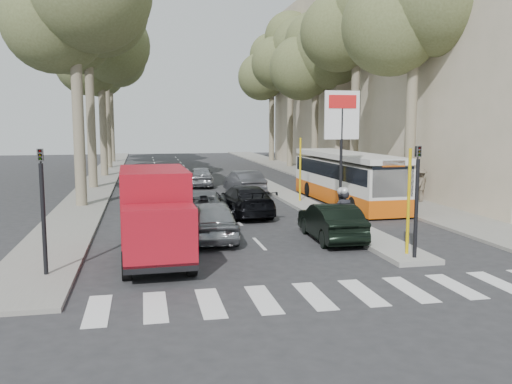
# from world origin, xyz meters

# --- Properties ---
(ground) EXTENTS (120.00, 120.00, 0.00)m
(ground) POSITION_xyz_m (0.00, 0.00, 0.00)
(ground) COLOR #28282B
(ground) RESTS_ON ground
(sidewalk_right) EXTENTS (3.20, 70.00, 0.12)m
(sidewalk_right) POSITION_xyz_m (8.60, 25.00, 0.06)
(sidewalk_right) COLOR gray
(sidewalk_right) RESTS_ON ground
(median_left) EXTENTS (2.40, 64.00, 0.12)m
(median_left) POSITION_xyz_m (-8.00, 28.00, 0.06)
(median_left) COLOR gray
(median_left) RESTS_ON ground
(traffic_island) EXTENTS (1.50, 26.00, 0.16)m
(traffic_island) POSITION_xyz_m (3.25, 11.00, 0.08)
(traffic_island) COLOR gray
(traffic_island) RESTS_ON ground
(building_near) EXTENTS (11.00, 18.00, 18.00)m
(building_near) POSITION_xyz_m (15.50, 12.00, 9.00)
(building_near) COLOR beige
(building_near) RESTS_ON ground
(building_far) EXTENTS (11.00, 20.00, 16.00)m
(building_far) POSITION_xyz_m (15.50, 34.00, 8.00)
(building_far) COLOR #B7A88E
(building_far) RESTS_ON ground
(billboard) EXTENTS (1.50, 12.10, 5.60)m
(billboard) POSITION_xyz_m (3.25, 5.00, 3.70)
(billboard) COLOR yellow
(billboard) RESTS_ON ground
(traffic_light_island) EXTENTS (0.16, 0.41, 3.60)m
(traffic_light_island) POSITION_xyz_m (3.25, -1.50, 2.49)
(traffic_light_island) COLOR black
(traffic_light_island) RESTS_ON ground
(traffic_light_left) EXTENTS (0.16, 0.41, 3.60)m
(traffic_light_left) POSITION_xyz_m (-7.60, -1.00, 2.49)
(traffic_light_left) COLOR black
(traffic_light_left) RESTS_ON ground
(tree_l_b) EXTENTS (7.40, 7.20, 14.88)m
(tree_l_b) POSITION_xyz_m (-7.97, 20.11, 11.07)
(tree_l_b) COLOR #6B604C
(tree_l_b) RESTS_ON ground
(tree_l_c) EXTENTS (7.40, 7.20, 13.71)m
(tree_l_c) POSITION_xyz_m (-7.77, 28.11, 10.04)
(tree_l_c) COLOR #6B604C
(tree_l_c) RESTS_ON ground
(tree_l_d) EXTENTS (7.40, 7.20, 15.66)m
(tree_l_d) POSITION_xyz_m (-7.87, 36.11, 11.76)
(tree_l_d) COLOR #6B604C
(tree_l_d) RESTS_ON ground
(tree_l_e) EXTENTS (7.40, 7.20, 14.49)m
(tree_l_e) POSITION_xyz_m (-7.97, 44.11, 10.73)
(tree_l_e) COLOR #6B604C
(tree_l_e) RESTS_ON ground
(tree_r_a) EXTENTS (7.40, 7.20, 14.10)m
(tree_r_a) POSITION_xyz_m (9.13, 10.11, 10.38)
(tree_r_a) COLOR #6B604C
(tree_r_a) RESTS_ON ground
(tree_r_b) EXTENTS (7.40, 7.20, 15.27)m
(tree_r_b) POSITION_xyz_m (9.23, 18.11, 11.42)
(tree_r_b) COLOR #6B604C
(tree_r_b) RESTS_ON ground
(tree_r_c) EXTENTS (7.40, 7.20, 13.32)m
(tree_r_c) POSITION_xyz_m (9.03, 26.11, 9.69)
(tree_r_c) COLOR #6B604C
(tree_r_c) RESTS_ON ground
(tree_r_d) EXTENTS (7.40, 7.20, 14.88)m
(tree_r_d) POSITION_xyz_m (9.13, 34.11, 11.07)
(tree_r_d) COLOR #6B604C
(tree_r_d) RESTS_ON ground
(tree_r_e) EXTENTS (7.40, 7.20, 14.10)m
(tree_r_e) POSITION_xyz_m (9.23, 42.11, 10.38)
(tree_r_e) COLOR #6B604C
(tree_r_e) RESTS_ON ground
(silver_hatchback) EXTENTS (1.85, 4.36, 1.47)m
(silver_hatchback) POSITION_xyz_m (-2.47, 3.03, 0.73)
(silver_hatchback) COLOR #909498
(silver_hatchback) RESTS_ON ground
(dark_hatchback) EXTENTS (1.57, 4.21, 1.38)m
(dark_hatchback) POSITION_xyz_m (1.80, 2.08, 0.69)
(dark_hatchback) COLOR black
(dark_hatchback) RESTS_ON ground
(queue_car_a) EXTENTS (2.77, 4.99, 1.32)m
(queue_car_a) POSITION_xyz_m (-2.32, 7.13, 0.66)
(queue_car_a) COLOR #52555A
(queue_car_a) RESTS_ON ground
(queue_car_b) EXTENTS (2.35, 5.01, 1.42)m
(queue_car_b) POSITION_xyz_m (-0.33, 7.96, 0.71)
(queue_car_b) COLOR black
(queue_car_b) RESTS_ON ground
(queue_car_c) EXTENTS (1.93, 4.18, 1.39)m
(queue_car_c) POSITION_xyz_m (-1.10, 19.81, 0.69)
(queue_car_c) COLOR #A0A2A8
(queue_car_c) RESTS_ON ground
(queue_car_d) EXTENTS (1.95, 4.51, 1.44)m
(queue_car_d) POSITION_xyz_m (1.03, 15.27, 0.72)
(queue_car_d) COLOR #494A50
(queue_car_d) RESTS_ON ground
(queue_car_e) EXTENTS (2.22, 4.72, 1.33)m
(queue_car_e) POSITION_xyz_m (-4.00, 12.62, 0.67)
(queue_car_e) COLOR black
(queue_car_e) RESTS_ON ground
(red_truck) EXTENTS (2.18, 5.39, 2.84)m
(red_truck) POSITION_xyz_m (-4.57, 0.36, 1.50)
(red_truck) COLOR black
(red_truck) RESTS_ON ground
(city_bus) EXTENTS (2.58, 10.43, 2.73)m
(city_bus) POSITION_xyz_m (5.66, 10.50, 1.44)
(city_bus) COLOR #CF520B
(city_bus) RESTS_ON ground
(motorcycle) EXTENTS (0.87, 2.31, 1.96)m
(motorcycle) POSITION_xyz_m (2.30, 2.23, 0.89)
(motorcycle) COLOR black
(motorcycle) RESTS_ON ground
(pedestrian_near) EXTENTS (0.66, 1.02, 1.60)m
(pedestrian_near) POSITION_xyz_m (7.20, 6.68, 0.92)
(pedestrian_near) COLOR #473855
(pedestrian_near) RESTS_ON sidewalk_right
(pedestrian_far) EXTENTS (1.20, 1.16, 1.79)m
(pedestrian_far) POSITION_xyz_m (9.48, 9.63, 1.02)
(pedestrian_far) COLOR brown
(pedestrian_far) RESTS_ON sidewalk_right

